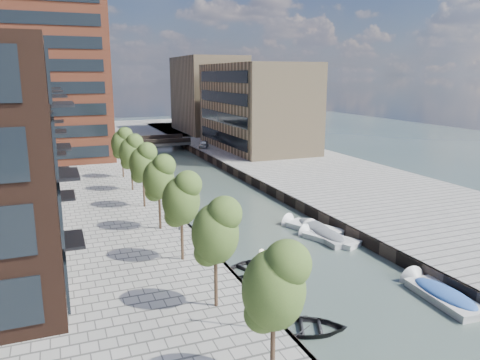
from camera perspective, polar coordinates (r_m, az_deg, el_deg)
water at (r=54.96m, az=-4.28°, el=-1.20°), size 300.00×300.00×0.00m
quay_right at (r=61.40m, az=10.10°, el=0.59°), size 20.00×140.00×1.00m
quay_wall_left at (r=53.40m, az=-10.55°, el=-1.24°), size 0.25×140.00×1.00m
quay_wall_right at (r=56.90m, az=1.58°, el=-0.17°), size 0.25×140.00×1.00m
far_closure at (r=112.79m, az=-13.54°, el=5.89°), size 80.00×40.00×1.00m
tower at (r=76.02m, az=-23.25°, el=13.84°), size 18.00×18.00×30.00m
tan_block_near at (r=79.77m, az=1.92°, el=8.97°), size 12.00×25.00×14.00m
tan_block_far at (r=104.03m, az=-3.90°, el=10.36°), size 12.00×20.00×16.00m
bridge at (r=85.27m, az=-10.80°, el=4.53°), size 13.00×6.00×1.30m
tree_0 at (r=18.41m, az=4.15°, el=-12.55°), size 2.50×2.50×5.95m
tree_1 at (r=24.44m, az=-3.03°, el=-6.04°), size 2.50×2.50×5.95m
tree_2 at (r=30.88m, az=-7.21°, el=-2.13°), size 2.50×2.50×5.95m
tree_3 at (r=37.52m, az=-9.91°, el=0.43°), size 2.50×2.50×5.95m
tree_4 at (r=44.28m, az=-11.80°, el=2.21°), size 2.50×2.50×5.95m
tree_5 at (r=51.10m, az=-13.18°, el=3.52°), size 2.50×2.50×5.95m
tree_6 at (r=57.96m, az=-14.24°, el=4.51°), size 2.50×2.50×5.95m
lamp_0 at (r=22.95m, az=2.63°, el=-12.15°), size 0.24×0.24×4.12m
lamp_1 at (r=37.27m, az=-7.53°, el=-2.41°), size 0.24×0.24×4.12m
lamp_2 at (r=52.57m, az=-11.85°, el=1.85°), size 0.24×0.24×4.12m
sloop_0 at (r=32.82m, az=1.08°, el=-10.93°), size 4.92×4.32×0.85m
sloop_1 at (r=26.06m, az=8.14°, el=-17.76°), size 5.14×4.53×0.88m
sloop_2 at (r=28.62m, az=2.36°, el=-14.67°), size 5.05×3.86×0.98m
sloop_3 at (r=38.82m, az=-3.45°, el=-7.14°), size 5.17×4.27×0.93m
sloop_4 at (r=54.37m, az=-9.09°, el=-1.48°), size 5.61×4.88×0.97m
motorboat_1 at (r=39.57m, az=10.23°, el=-6.61°), size 1.92×5.25×1.74m
motorboat_2 at (r=39.08m, az=10.22°, el=-7.04°), size 3.62×5.23×1.66m
motorboat_3 at (r=31.44m, az=23.00°, el=-12.66°), size 2.30×5.70×1.86m
motorboat_4 at (r=41.26m, az=8.47°, el=-5.72°), size 3.91×5.73×1.81m
car at (r=80.54m, az=-4.45°, el=4.40°), size 2.73×3.81×1.21m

